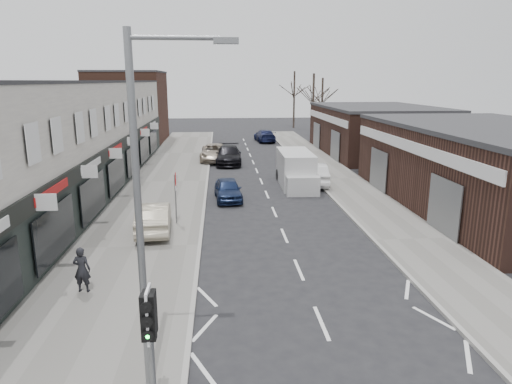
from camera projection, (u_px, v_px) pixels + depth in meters
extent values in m
plane|color=black|center=(338.00, 363.00, 11.81)|extent=(160.00, 160.00, 0.00)
cube|color=slate|center=(167.00, 182.00, 32.57)|extent=(5.50, 64.00, 0.12)
cube|color=slate|center=(339.00, 179.00, 33.54)|extent=(3.50, 64.00, 0.12)
cube|color=silver|center=(53.00, 139.00, 28.80)|extent=(8.00, 41.00, 7.10)
cube|color=#4A2B1F|center=(129.00, 108.00, 53.38)|extent=(8.00, 10.00, 8.00)
cube|color=#39201A|center=(494.00, 169.00, 25.80)|extent=(10.00, 18.00, 4.50)
cube|color=#39201A|center=(376.00, 131.00, 45.17)|extent=(10.00, 16.00, 4.50)
cylinder|color=slate|center=(152.00, 362.00, 9.15)|extent=(0.12, 0.12, 3.00)
cube|color=silver|center=(149.00, 314.00, 8.90)|extent=(0.05, 0.55, 1.10)
cube|color=black|center=(148.00, 317.00, 8.78)|extent=(0.28, 0.22, 0.95)
sphere|color=#0CE533|center=(148.00, 335.00, 8.74)|extent=(0.18, 0.18, 0.18)
cube|color=black|center=(150.00, 311.00, 9.01)|extent=(0.26, 0.20, 0.90)
cylinder|color=slate|center=(139.00, 225.00, 9.69)|extent=(0.16, 0.16, 8.00)
cylinder|color=slate|center=(174.00, 38.00, 8.86)|extent=(1.80, 0.10, 0.10)
cube|color=slate|center=(226.00, 41.00, 8.95)|extent=(0.50, 0.22, 0.12)
cylinder|color=slate|center=(176.00, 199.00, 22.70)|extent=(0.07, 0.07, 2.50)
cube|color=white|center=(176.00, 187.00, 22.56)|extent=(0.04, 0.45, 0.25)
cube|color=silver|center=(295.00, 168.00, 31.69)|extent=(2.22, 5.18, 2.35)
cube|color=silver|center=(303.00, 186.00, 28.90)|extent=(2.09, 0.93, 1.23)
cylinder|color=black|center=(285.00, 185.00, 30.05)|extent=(0.25, 0.78, 0.78)
cylinder|color=black|center=(314.00, 185.00, 30.20)|extent=(0.25, 0.78, 0.78)
cylinder|color=black|center=(278.00, 174.00, 33.54)|extent=(0.25, 0.78, 0.78)
cylinder|color=black|center=(304.00, 174.00, 33.69)|extent=(0.25, 0.78, 0.78)
imported|color=#ADA28A|center=(154.00, 217.00, 21.57)|extent=(1.84, 4.41, 1.42)
imported|color=black|center=(82.00, 270.00, 15.36)|extent=(0.62, 0.44, 1.59)
imported|color=#162345|center=(228.00, 189.00, 27.81)|extent=(1.81, 3.95, 1.31)
imported|color=black|center=(229.00, 155.00, 39.82)|extent=(2.32, 5.42, 1.56)
imported|color=tan|center=(215.00, 153.00, 41.27)|extent=(2.69, 5.58, 1.53)
imported|color=silver|center=(313.00, 174.00, 31.86)|extent=(1.97, 4.87, 1.57)
imported|color=black|center=(294.00, 157.00, 39.83)|extent=(1.81, 3.87, 1.28)
imported|color=#12183A|center=(265.00, 136.00, 54.38)|extent=(2.43, 5.13, 1.45)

